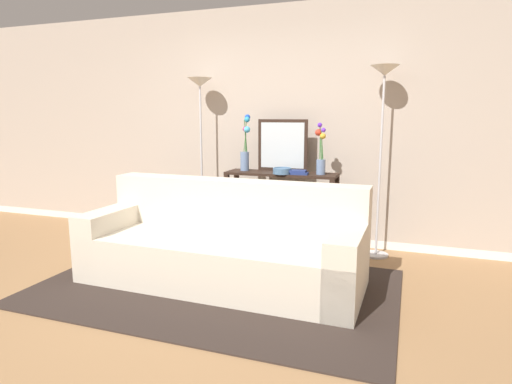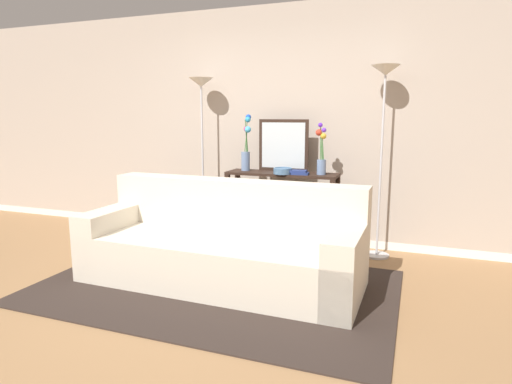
{
  "view_description": "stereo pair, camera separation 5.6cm",
  "coord_description": "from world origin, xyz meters",
  "px_view_note": "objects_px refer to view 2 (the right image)",
  "views": [
    {
      "loc": [
        1.62,
        -2.76,
        1.46
      ],
      "look_at": [
        0.22,
        1.14,
        0.73
      ],
      "focal_mm": 30.38,
      "sensor_mm": 36.0,
      "label": 1
    },
    {
      "loc": [
        1.67,
        -2.74,
        1.46
      ],
      "look_at": [
        0.22,
        1.14,
        0.73
      ],
      "focal_mm": 30.38,
      "sensor_mm": 36.0,
      "label": 2
    }
  ],
  "objects_px": {
    "vase_short_flowers": "(321,155)",
    "wall_mirror": "(283,145)",
    "couch": "(223,247)",
    "console_table": "(282,197)",
    "floor_lamp_right": "(384,108)",
    "vase_tall_flowers": "(246,148)",
    "fruit_bowl": "(283,171)",
    "book_row_under_console": "(256,240)",
    "book_stack": "(299,172)",
    "floor_lamp_left": "(202,114)"
  },
  "relations": [
    {
      "from": "floor_lamp_right",
      "to": "console_table",
      "type": "bearing_deg",
      "value": -175.55
    },
    {
      "from": "wall_mirror",
      "to": "console_table",
      "type": "bearing_deg",
      "value": -78.56
    },
    {
      "from": "console_table",
      "to": "wall_mirror",
      "type": "bearing_deg",
      "value": 101.44
    },
    {
      "from": "couch",
      "to": "vase_short_flowers",
      "type": "xyz_separation_m",
      "value": [
        0.63,
        1.1,
        0.75
      ]
    },
    {
      "from": "book_row_under_console",
      "to": "vase_tall_flowers",
      "type": "bearing_deg",
      "value": 165.77
    },
    {
      "from": "floor_lamp_left",
      "to": "vase_short_flowers",
      "type": "distance_m",
      "value": 1.5
    },
    {
      "from": "wall_mirror",
      "to": "fruit_bowl",
      "type": "distance_m",
      "value": 0.35
    },
    {
      "from": "wall_mirror",
      "to": "book_row_under_console",
      "type": "height_order",
      "value": "wall_mirror"
    },
    {
      "from": "vase_short_flowers",
      "to": "book_row_under_console",
      "type": "distance_m",
      "value": 1.24
    },
    {
      "from": "vase_short_flowers",
      "to": "fruit_bowl",
      "type": "bearing_deg",
      "value": -168.33
    },
    {
      "from": "vase_short_flowers",
      "to": "wall_mirror",
      "type": "bearing_deg",
      "value": 161.29
    },
    {
      "from": "couch",
      "to": "fruit_bowl",
      "type": "height_order",
      "value": "fruit_bowl"
    },
    {
      "from": "vase_tall_flowers",
      "to": "fruit_bowl",
      "type": "height_order",
      "value": "vase_tall_flowers"
    },
    {
      "from": "floor_lamp_left",
      "to": "floor_lamp_right",
      "type": "relative_size",
      "value": 0.97
    },
    {
      "from": "floor_lamp_right",
      "to": "book_row_under_console",
      "type": "distance_m",
      "value": 1.99
    },
    {
      "from": "book_row_under_console",
      "to": "vase_short_flowers",
      "type": "bearing_deg",
      "value": -1.45
    },
    {
      "from": "couch",
      "to": "floor_lamp_right",
      "type": "bearing_deg",
      "value": 44.26
    },
    {
      "from": "console_table",
      "to": "vase_tall_flowers",
      "type": "relative_size",
      "value": 1.95
    },
    {
      "from": "couch",
      "to": "wall_mirror",
      "type": "bearing_deg",
      "value": 82.26
    },
    {
      "from": "couch",
      "to": "vase_tall_flowers",
      "type": "relative_size",
      "value": 3.94
    },
    {
      "from": "vase_tall_flowers",
      "to": "vase_short_flowers",
      "type": "relative_size",
      "value": 1.16
    },
    {
      "from": "console_table",
      "to": "vase_short_flowers",
      "type": "relative_size",
      "value": 2.26
    },
    {
      "from": "vase_tall_flowers",
      "to": "fruit_bowl",
      "type": "bearing_deg",
      "value": -15.65
    },
    {
      "from": "console_table",
      "to": "vase_tall_flowers",
      "type": "height_order",
      "value": "vase_tall_flowers"
    },
    {
      "from": "wall_mirror",
      "to": "floor_lamp_right",
      "type": "bearing_deg",
      "value": -3.12
    },
    {
      "from": "wall_mirror",
      "to": "vase_short_flowers",
      "type": "relative_size",
      "value": 1.06
    },
    {
      "from": "console_table",
      "to": "couch",
      "type": "bearing_deg",
      "value": -100.07
    },
    {
      "from": "couch",
      "to": "vase_tall_flowers",
      "type": "distance_m",
      "value": 1.41
    },
    {
      "from": "floor_lamp_right",
      "to": "book_stack",
      "type": "relative_size",
      "value": 9.84
    },
    {
      "from": "vase_tall_flowers",
      "to": "book_row_under_console",
      "type": "relative_size",
      "value": 1.58
    },
    {
      "from": "couch",
      "to": "console_table",
      "type": "bearing_deg",
      "value": 79.93
    },
    {
      "from": "vase_short_flowers",
      "to": "floor_lamp_right",
      "type": "bearing_deg",
      "value": 9.42
    },
    {
      "from": "floor_lamp_left",
      "to": "book_row_under_console",
      "type": "height_order",
      "value": "floor_lamp_left"
    },
    {
      "from": "couch",
      "to": "wall_mirror",
      "type": "distance_m",
      "value": 1.51
    },
    {
      "from": "console_table",
      "to": "book_row_under_console",
      "type": "height_order",
      "value": "console_table"
    },
    {
      "from": "book_stack",
      "to": "vase_short_flowers",
      "type": "bearing_deg",
      "value": 17.87
    },
    {
      "from": "floor_lamp_right",
      "to": "fruit_bowl",
      "type": "relative_size",
      "value": 9.73
    },
    {
      "from": "fruit_bowl",
      "to": "floor_lamp_left",
      "type": "bearing_deg",
      "value": 170.23
    },
    {
      "from": "floor_lamp_right",
      "to": "vase_tall_flowers",
      "type": "relative_size",
      "value": 3.13
    },
    {
      "from": "wall_mirror",
      "to": "book_stack",
      "type": "distance_m",
      "value": 0.43
    },
    {
      "from": "floor_lamp_left",
      "to": "wall_mirror",
      "type": "xyz_separation_m",
      "value": [
        0.97,
        0.06,
        -0.35
      ]
    },
    {
      "from": "couch",
      "to": "floor_lamp_right",
      "type": "relative_size",
      "value": 1.26
    },
    {
      "from": "floor_lamp_right",
      "to": "fruit_bowl",
      "type": "height_order",
      "value": "floor_lamp_right"
    },
    {
      "from": "console_table",
      "to": "vase_tall_flowers",
      "type": "xyz_separation_m",
      "value": [
        -0.43,
        0.03,
        0.53
      ]
    },
    {
      "from": "floor_lamp_right",
      "to": "fruit_bowl",
      "type": "xyz_separation_m",
      "value": [
        -0.99,
        -0.18,
        -0.65
      ]
    },
    {
      "from": "book_stack",
      "to": "console_table",
      "type": "bearing_deg",
      "value": 158.19
    },
    {
      "from": "vase_short_flowers",
      "to": "fruit_bowl",
      "type": "relative_size",
      "value": 2.69
    },
    {
      "from": "wall_mirror",
      "to": "book_row_under_console",
      "type": "bearing_deg",
      "value": -153.33
    },
    {
      "from": "vase_short_flowers",
      "to": "book_row_under_console",
      "type": "height_order",
      "value": "vase_short_flowers"
    },
    {
      "from": "vase_tall_flowers",
      "to": "fruit_bowl",
      "type": "relative_size",
      "value": 3.11
    }
  ]
}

